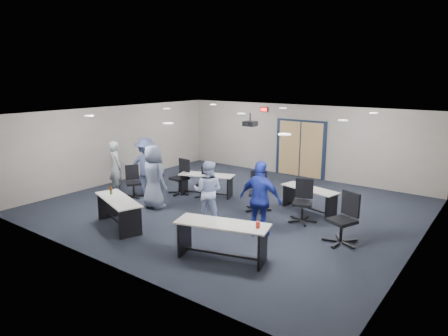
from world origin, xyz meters
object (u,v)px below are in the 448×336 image
Objects in this scene: table_back_right at (309,196)px; person_back at (146,166)px; table_front_right at (222,234)px; chair_back_b at (205,183)px; chair_loose_right at (342,219)px; chair_back_a at (179,177)px; person_gray at (116,167)px; person_lightblue at (208,191)px; person_navy at (260,199)px; chair_back_d at (303,202)px; person_plaid at (154,177)px; table_front_left at (118,207)px; table_back_left at (207,181)px; chair_loose_left at (133,182)px; chair_back_c at (258,192)px.

table_back_right is 0.95× the size of person_back.
chair_back_b is (-3.02, 3.11, -0.07)m from table_front_right.
chair_loose_right is at bearing -24.57° from chair_back_b.
person_gray is at bearing -139.45° from chair_back_a.
person_lightblue is 1.65m from person_navy.
person_plaid reaches higher than chair_back_d.
person_gray reaches higher than table_front_left.
person_gray is at bearing -167.83° from table_back_left.
table_front_right is 3.87m from table_back_right.
chair_loose_left is (-1.73, -1.50, 0.02)m from table_back_left.
table_front_right is at bearing -59.77° from chair_back_b.
table_back_right is 1.01× the size of person_gray.
person_back is at bearing -36.44° from person_lightblue.
table_back_left is 4.92m from chair_loose_right.
person_lightblue is (3.18, -0.23, 0.31)m from chair_loose_left.
person_navy reaches higher than table_back_left.
table_front_right is 1.85× the size of chair_back_d.
chair_back_c is 1.00× the size of chair_back_d.
chair_back_a is 1.45m from chair_loose_left.
person_navy is (3.95, -1.48, 0.36)m from chair_back_a.
person_back is at bearing 143.14° from table_front_left.
chair_back_d is at bearing 66.40° from table_front_right.
table_front_left is at bearing -117.19° from table_back_right.
table_front_right is 4.34m from chair_back_b.
table_front_right is 1.27× the size of person_lightblue.
chair_back_b is 0.55× the size of person_gray.
chair_back_c is (2.93, 0.07, -0.00)m from chair_back_a.
person_plaid is at bearing -178.58° from chair_back_d.
chair_back_d is at bearing 60.21° from table_front_left.
chair_back_a is (-0.86, -0.34, 0.08)m from table_back_left.
chair_back_b is 0.85× the size of chair_back_d.
chair_back_c reaches higher than table_front_right.
chair_back_c reaches higher than chair_back_b.
person_plaid is at bearing -134.85° from table_back_right.
table_front_left is at bearing -107.05° from chair_back_b.
chair_back_a reaches higher than table_front_left.
table_front_left is 0.93× the size of table_front_right.
chair_back_c is at bearing 74.94° from table_front_left.
chair_loose_right reaches higher than chair_back_d.
table_front_right is 2.16× the size of chair_back_b.
chair_loose_right is at bearing -52.70° from chair_loose_left.
table_back_right is at bearing 163.62° from person_back.
chair_back_b reaches higher than table_front_right.
person_plaid is 1.00× the size of person_back.
person_plaid reaches higher than chair_loose_left.
person_plaid reaches higher than chair_back_a.
person_back reaches higher than chair_back_d.
chair_back_d reaches higher than table_back_right.
chair_loose_right is at bearing -32.00° from table_back_left.
person_plaid is 1.00× the size of person_navy.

